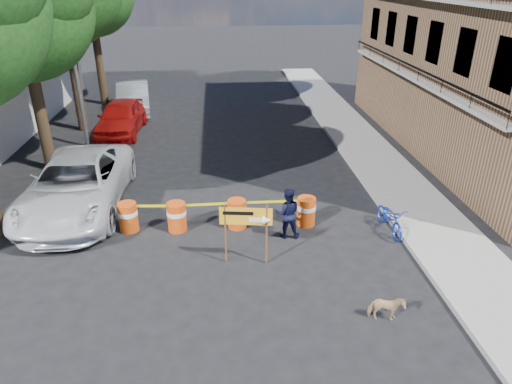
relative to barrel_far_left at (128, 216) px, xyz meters
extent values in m
plane|color=black|center=(2.97, -1.92, -0.47)|extent=(120.00, 120.00, 0.00)
cube|color=gray|center=(9.17, 4.08, -0.40)|extent=(2.40, 40.00, 0.15)
cylinder|color=#332316|center=(-3.83, 5.08, 1.91)|extent=(0.44, 0.44, 4.76)
sphere|color=#174313|center=(-3.83, 5.08, 5.48)|extent=(5.00, 5.00, 5.00)
sphere|color=#174313|center=(-4.58, 5.71, 4.80)|extent=(3.50, 3.50, 3.50)
cylinder|color=#332316|center=(-3.83, 10.08, 2.19)|extent=(0.44, 0.44, 5.32)
sphere|color=#174313|center=(-4.64, 10.76, 5.42)|extent=(3.78, 3.78, 3.78)
cylinder|color=#332316|center=(-3.83, 15.08, 1.99)|extent=(0.44, 0.44, 4.93)
sphere|color=#174313|center=(-4.55, 15.68, 4.98)|extent=(3.36, 3.36, 3.36)
cylinder|color=gray|center=(-3.03, 7.58, 3.53)|extent=(0.16, 0.16, 8.00)
cylinder|color=#CB4A0B|center=(0.00, 0.00, -0.02)|extent=(0.56, 0.56, 0.90)
cylinder|color=white|center=(0.00, 0.00, 0.13)|extent=(0.58, 0.58, 0.14)
cylinder|color=#CB4A0B|center=(1.44, -0.11, -0.02)|extent=(0.56, 0.56, 0.90)
cylinder|color=white|center=(1.44, -0.11, 0.13)|extent=(0.58, 0.58, 0.14)
cylinder|color=#CB4A0B|center=(3.24, -0.08, -0.02)|extent=(0.56, 0.56, 0.90)
cylinder|color=white|center=(3.24, -0.08, 0.13)|extent=(0.58, 0.58, 0.14)
cylinder|color=#CB4A0B|center=(5.35, -0.10, -0.02)|extent=(0.56, 0.56, 0.90)
cylinder|color=white|center=(5.35, -0.10, 0.13)|extent=(0.58, 0.58, 0.14)
cylinder|color=#592D19|center=(2.86, -1.94, 0.40)|extent=(0.05, 0.05, 1.75)
cylinder|color=#592D19|center=(3.92, -2.08, 0.40)|extent=(0.05, 0.05, 1.75)
cube|color=orange|center=(3.39, -2.01, 0.94)|extent=(1.35, 0.22, 0.49)
cube|color=white|center=(3.66, -2.07, 0.85)|extent=(0.39, 0.06, 0.12)
cone|color=white|center=(3.92, -2.10, 0.85)|extent=(0.25, 0.28, 0.25)
cube|color=black|center=(3.19, -2.00, 1.04)|extent=(0.77, 0.12, 0.10)
imported|color=black|center=(4.67, -0.75, 0.30)|extent=(0.80, 0.65, 1.54)
imported|color=#1632B7|center=(7.77, -0.72, 0.36)|extent=(0.65, 0.92, 1.67)
imported|color=tan|center=(6.33, -4.51, -0.15)|extent=(0.81, 0.46, 0.65)
imported|color=silver|center=(-1.83, 1.58, 0.39)|extent=(2.88, 6.21, 1.72)
imported|color=#AA0F0E|center=(-1.83, 9.45, 0.32)|extent=(2.06, 4.70, 1.58)
imported|color=#A4A7AB|center=(-1.83, 13.24, 0.33)|extent=(2.34, 5.04, 1.60)
camera|label=1|loc=(2.77, -12.19, 6.55)|focal=32.00mm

